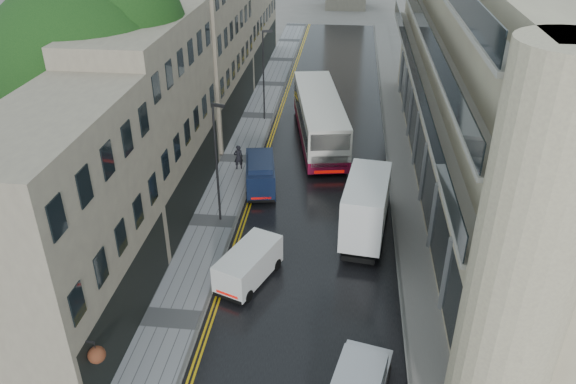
% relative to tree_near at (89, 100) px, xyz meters
% --- Properties ---
extents(road, '(9.00, 85.00, 0.02)m').
position_rel_tree_near_xyz_m(road, '(12.50, 7.50, -6.94)').
color(road, black).
rests_on(road, ground).
extents(left_sidewalk, '(2.70, 85.00, 0.12)m').
position_rel_tree_near_xyz_m(left_sidewalk, '(6.65, 7.50, -6.89)').
color(left_sidewalk, gray).
rests_on(left_sidewalk, ground).
extents(right_sidewalk, '(1.80, 85.00, 0.12)m').
position_rel_tree_near_xyz_m(right_sidewalk, '(17.90, 7.50, -6.89)').
color(right_sidewalk, slate).
rests_on(right_sidewalk, ground).
extents(old_shop_row, '(4.50, 56.00, 12.00)m').
position_rel_tree_near_xyz_m(old_shop_row, '(3.05, 10.00, -0.95)').
color(old_shop_row, gray).
rests_on(old_shop_row, ground).
extents(modern_block, '(8.00, 40.00, 14.00)m').
position_rel_tree_near_xyz_m(modern_block, '(22.80, 6.00, 0.05)').
color(modern_block, beige).
rests_on(modern_block, ground).
extents(tree_near, '(10.56, 10.56, 13.89)m').
position_rel_tree_near_xyz_m(tree_near, '(0.00, 0.00, 0.00)').
color(tree_near, black).
rests_on(tree_near, ground).
extents(tree_far, '(9.24, 9.24, 12.46)m').
position_rel_tree_near_xyz_m(tree_far, '(0.30, 13.00, -0.72)').
color(tree_far, black).
rests_on(tree_far, ground).
extents(cream_bus, '(4.96, 12.90, 3.44)m').
position_rel_tree_near_xyz_m(cream_bus, '(11.29, 7.86, -5.21)').
color(cream_bus, silver).
rests_on(cream_bus, road).
extents(white_lorry, '(2.99, 7.31, 3.73)m').
position_rel_tree_near_xyz_m(white_lorry, '(14.17, -2.58, -5.06)').
color(white_lorry, white).
rests_on(white_lorry, road).
extents(white_van, '(3.04, 4.31, 1.79)m').
position_rel_tree_near_xyz_m(white_van, '(8.37, -6.83, -6.03)').
color(white_van, white).
rests_on(white_van, road).
extents(navy_van, '(2.48, 4.62, 2.23)m').
position_rel_tree_near_xyz_m(navy_van, '(8.20, 1.96, -5.81)').
color(navy_van, black).
rests_on(navy_van, road).
extents(pedestrian, '(0.74, 0.63, 1.73)m').
position_rel_tree_near_xyz_m(pedestrian, '(6.87, 5.94, -5.96)').
color(pedestrian, black).
rests_on(pedestrian, left_sidewalk).
extents(lamp_post_near, '(0.81, 0.44, 7.10)m').
position_rel_tree_near_xyz_m(lamp_post_near, '(7.00, -0.59, -3.27)').
color(lamp_post_near, black).
rests_on(lamp_post_near, left_sidewalk).
extents(lamp_post_far, '(0.82, 0.42, 7.18)m').
position_rel_tree_near_xyz_m(lamp_post_far, '(7.29, 15.07, -3.24)').
color(lamp_post_far, black).
rests_on(lamp_post_far, left_sidewalk).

